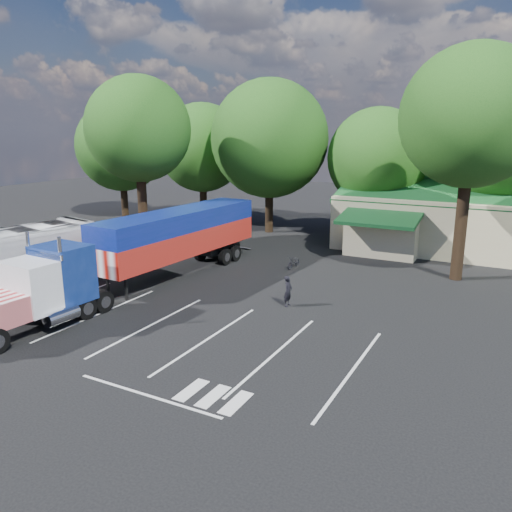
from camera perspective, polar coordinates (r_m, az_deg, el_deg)
The scene contains 13 objects.
ground at distance 28.31m, azimuth -4.16°, elevation -3.87°, with size 120.00×120.00×0.00m, color black.
event_hall at distance 41.08m, azimuth 26.74°, elevation 3.49°, with size 24.20×14.12×5.55m.
tree_row_a at distance 53.57m, azimuth -15.17°, elevation 11.99°, with size 9.00×9.00×11.68m.
tree_row_b at distance 48.97m, azimuth -6.18°, elevation 12.19°, with size 8.40×8.40×11.35m.
tree_row_c at distance 43.52m, azimuth 1.56°, elevation 13.22°, with size 10.00×10.00×13.05m.
tree_row_d at distance 41.62m, azimuth 13.73°, elevation 10.79°, with size 8.00×8.00×10.60m.
tree_row_e at distance 40.77m, azimuth 26.63°, elevation 11.78°, with size 9.60×9.60×12.90m.
tree_near_left at distance 38.05m, azimuth -13.30°, elevation 13.89°, with size 7.60×7.60×12.65m.
tree_near_right at distance 31.38m, azimuth 23.44°, elevation 14.35°, with size 8.00×8.00×13.50m.
semi_truck at distance 29.07m, azimuth -12.05°, elevation 1.22°, with size 3.89×20.31×4.23m.
woman at distance 25.51m, azimuth 3.67°, elevation -4.02°, with size 0.58×0.38×1.60m, color black.
bicycle at distance 32.68m, azimuth 4.33°, elevation -0.65°, with size 0.55×1.58×0.83m, color black.
silver_sedan at distance 38.77m, azimuth 13.35°, elevation 1.84°, with size 1.54×4.42×1.46m, color #A7AAAF.
Camera 1 is at (14.43, -22.74, 8.74)m, focal length 35.00 mm.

